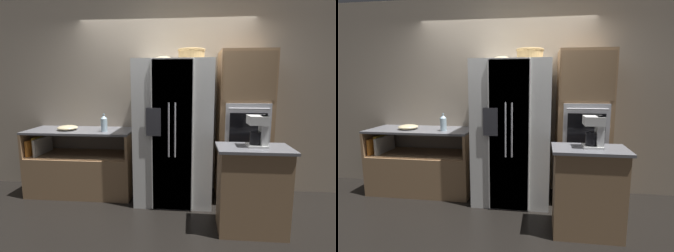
{
  "view_description": "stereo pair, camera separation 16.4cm",
  "coord_description": "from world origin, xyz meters",
  "views": [
    {
      "loc": [
        0.38,
        -3.44,
        1.59
      ],
      "look_at": [
        0.07,
        -0.06,
        1.04
      ],
      "focal_mm": 28.0,
      "sensor_mm": 36.0,
      "label": 1
    },
    {
      "loc": [
        0.54,
        -3.42,
        1.59
      ],
      "look_at": [
        0.07,
        -0.06,
        1.04
      ],
      "focal_mm": 28.0,
      "sensor_mm": 36.0,
      "label": 2
    }
  ],
  "objects": [
    {
      "name": "refrigerator",
      "position": [
        0.15,
        0.02,
        0.94
      ],
      "size": [
        0.99,
        0.8,
        1.89
      ],
      "color": "silver",
      "rests_on": "ground_plane"
    },
    {
      "name": "wall_oven",
      "position": [
        1.07,
        0.12,
        1.01
      ],
      "size": [
        0.67,
        0.64,
        2.01
      ],
      "color": "#93704C",
      "rests_on": "ground_plane"
    },
    {
      "name": "fruit_bowl",
      "position": [
        -0.01,
        0.12,
        1.91
      ],
      "size": [
        0.25,
        0.25,
        0.06
      ],
      "color": "beige",
      "rests_on": "refrigerator"
    },
    {
      "name": "wicker_basket",
      "position": [
        0.37,
        0.09,
        1.96
      ],
      "size": [
        0.36,
        0.36,
        0.15
      ],
      "color": "tan",
      "rests_on": "refrigerator"
    },
    {
      "name": "counter_left",
      "position": [
        -1.2,
        0.1,
        0.34
      ],
      "size": [
        1.49,
        0.62,
        0.94
      ],
      "color": "#93704C",
      "rests_on": "ground_plane"
    },
    {
      "name": "island_counter",
      "position": [
        1.03,
        -0.72,
        0.47
      ],
      "size": [
        0.76,
        0.46,
        0.94
      ],
      "color": "#93704C",
      "rests_on": "ground_plane"
    },
    {
      "name": "ground_plane",
      "position": [
        0.0,
        0.0,
        0.0
      ],
      "size": [
        20.0,
        20.0,
        0.0
      ],
      "primitive_type": "plane",
      "color": "black"
    },
    {
      "name": "coffee_maker",
      "position": [
        1.08,
        -0.7,
        1.11
      ],
      "size": [
        0.2,
        0.2,
        0.33
      ],
      "color": "white",
      "rests_on": "island_counter"
    },
    {
      "name": "wall_back",
      "position": [
        0.0,
        0.44,
        1.4
      ],
      "size": [
        12.0,
        0.06,
        2.8
      ],
      "color": "tan",
      "rests_on": "ground_plane"
    },
    {
      "name": "bottle_tall",
      "position": [
        -0.81,
        -0.0,
        1.05
      ],
      "size": [
        0.09,
        0.09,
        0.25
      ],
      "color": "silver",
      "rests_on": "counter_left"
    },
    {
      "name": "mixing_bowl",
      "position": [
        -1.36,
        0.06,
        0.97
      ],
      "size": [
        0.28,
        0.28,
        0.07
      ],
      "color": "beige",
      "rests_on": "counter_left"
    }
  ]
}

